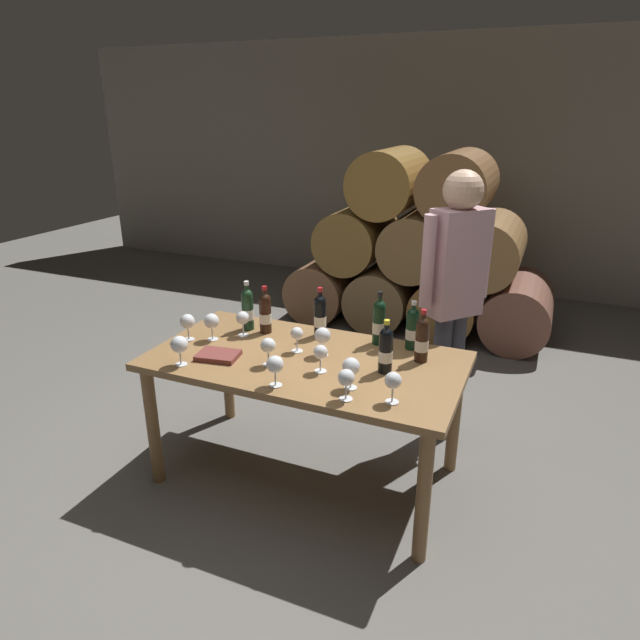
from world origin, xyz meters
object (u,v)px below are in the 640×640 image
dining_table (306,373)px  wine_bottle_0 (248,309)px  wine_glass_5 (187,322)px  wine_glass_7 (351,367)px  wine_bottle_1 (412,328)px  wine_glass_6 (179,345)px  tasting_notebook (218,355)px  wine_glass_11 (268,346)px  wine_glass_0 (393,381)px  wine_bottle_2 (265,313)px  wine_glass_4 (211,322)px  wine_glass_3 (320,353)px  wine_glass_1 (297,334)px  wine_glass_2 (276,365)px  sommelier_presenting (455,284)px  wine_bottle_6 (386,350)px  wine_glass_8 (323,336)px  wine_bottle_3 (379,322)px  wine_glass_10 (346,379)px  wine_glass_9 (243,319)px  wine_bottle_4 (422,339)px  wine_bottle_5 (320,315)px

dining_table → wine_bottle_0: 0.60m
wine_bottle_0 → wine_glass_5: 0.37m
wine_glass_7 → wine_bottle_1: bearing=75.5°
wine_glass_6 → tasting_notebook: wine_glass_6 is taller
wine_glass_5 → wine_glass_11: wine_glass_5 is taller
wine_glass_0 → tasting_notebook: bearing=174.3°
dining_table → tasting_notebook: 0.49m
wine_bottle_2 → wine_glass_4: bearing=-135.7°
wine_bottle_1 → wine_glass_7: size_ratio=1.76×
wine_bottle_2 → wine_glass_11: 0.46m
wine_bottle_0 → wine_glass_11: (0.36, -0.41, -0.02)m
wine_glass_3 → wine_glass_1: bearing=140.4°
wine_glass_2 → wine_glass_3: size_ratio=1.07×
wine_glass_3 → sommelier_presenting: (0.50, 0.87, 0.18)m
sommelier_presenting → wine_glass_2: bearing=-120.2°
wine_bottle_6 → wine_glass_8: 0.38m
tasting_notebook → wine_glass_11: bearing=-4.3°
sommelier_presenting → wine_glass_5: bearing=-150.2°
wine_glass_7 → wine_glass_0: bearing=-13.8°
wine_bottle_3 → sommelier_presenting: sommelier_presenting is taller
dining_table → wine_glass_3: size_ratio=11.43×
wine_bottle_0 → wine_glass_10: bearing=-34.4°
wine_bottle_2 → wine_glass_8: (0.45, -0.17, -0.01)m
wine_glass_9 → tasting_notebook: (0.03, -0.33, -0.09)m
wine_glass_8 → tasting_notebook: (-0.51, -0.25, -0.10)m
dining_table → wine_bottle_2: wine_bottle_2 is taller
wine_bottle_4 → wine_glass_2: size_ratio=1.84×
wine_glass_1 → wine_glass_7: wine_glass_7 is taller
wine_glass_8 → wine_bottle_5: bearing=116.0°
wine_bottle_5 → wine_bottle_1: bearing=3.7°
wine_bottle_0 → wine_glass_0: size_ratio=2.00×
wine_glass_0 → wine_glass_3: 0.46m
wine_glass_4 → wine_glass_11: bearing=-20.6°
wine_glass_3 → wine_glass_5: size_ratio=0.93×
wine_bottle_5 → wine_glass_9: (-0.42, -0.18, -0.02)m
wine_glass_8 → wine_glass_11: size_ratio=1.06×
tasting_notebook → wine_bottle_5: bearing=43.0°
wine_glass_1 → wine_glass_2: (0.08, -0.41, 0.01)m
wine_bottle_3 → sommelier_presenting: bearing=49.9°
wine_bottle_4 → wine_glass_4: bearing=-170.8°
wine_bottle_2 → wine_glass_9: size_ratio=1.90×
wine_bottle_2 → wine_glass_5: wine_bottle_2 is taller
wine_bottle_0 → wine_glass_10: 1.05m
wine_glass_8 → sommelier_presenting: (0.57, 0.68, 0.17)m
wine_bottle_2 → wine_glass_3: bearing=-35.2°
wine_glass_1 → wine_bottle_1: bearing=27.1°
wine_bottle_1 → wine_glass_0: wine_bottle_1 is taller
wine_bottle_3 → wine_glass_11: size_ratio=2.03×
wine_glass_4 → wine_glass_11: 0.50m
wine_glass_2 → wine_glass_9: (-0.48, 0.49, -0.00)m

